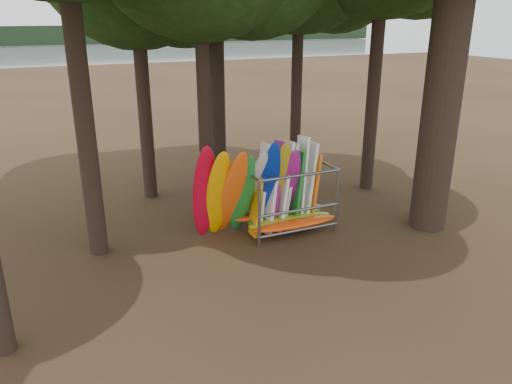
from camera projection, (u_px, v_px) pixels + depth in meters
name	position (u px, v px, depth m)	size (l,w,h in m)	color
ground	(296.00, 251.00, 14.32)	(120.00, 120.00, 0.00)	#47331E
lake	(81.00, 65.00, 65.95)	(160.00, 160.00, 0.00)	gray
far_shore	(56.00, 35.00, 108.30)	(160.00, 4.00, 4.00)	black
kayak_row	(246.00, 191.00, 14.86)	(3.46, 2.15, 3.17)	red
storage_rack	(287.00, 200.00, 15.40)	(3.16, 1.55, 2.90)	slate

